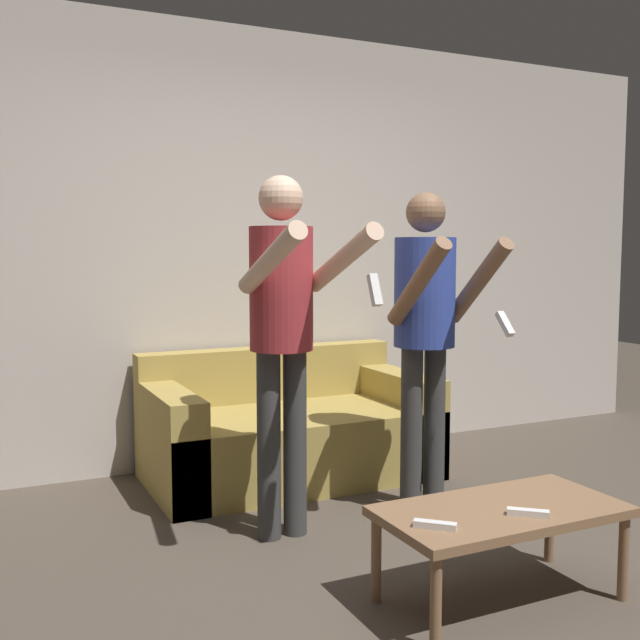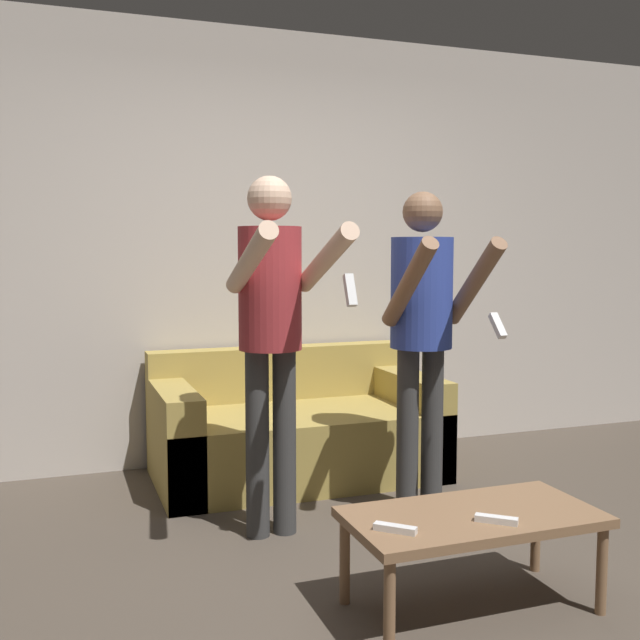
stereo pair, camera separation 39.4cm
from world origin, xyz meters
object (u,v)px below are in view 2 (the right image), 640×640
couch (295,432)px  remote_near (496,520)px  remote_far (395,529)px  person_standing_right (423,319)px  person_standing_left (272,317)px  coffee_table (472,523)px

couch → remote_near: 1.93m
couch → remote_far: couch is taller
person_standing_right → couch: bearing=114.3°
person_standing_left → remote_near: 1.34m
person_standing_left → coffee_table: 1.27m
couch → person_standing_right: size_ratio=1.01×
couch → coffee_table: 1.81m
person_standing_left → couch: bearing=65.9°
person_standing_right → remote_far: bearing=-121.8°
remote_near → coffee_table: bearing=101.6°
coffee_table → remote_near: (0.02, -0.12, 0.05)m
person_standing_left → remote_near: (0.52, -1.05, -0.65)m
remote_near → remote_far: 0.38m
coffee_table → person_standing_right: bearing=73.5°
person_standing_left → coffee_table: bearing=-62.0°
coffee_table → person_standing_left: bearing=118.0°
couch → person_standing_right: bearing=-65.7°
person_standing_right → remote_far: 1.35m
person_standing_left → person_standing_right: 0.78m
person_standing_left → remote_near: person_standing_left is taller
coffee_table → remote_far: (-0.35, -0.08, 0.05)m
person_standing_left → remote_far: bearing=-81.8°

